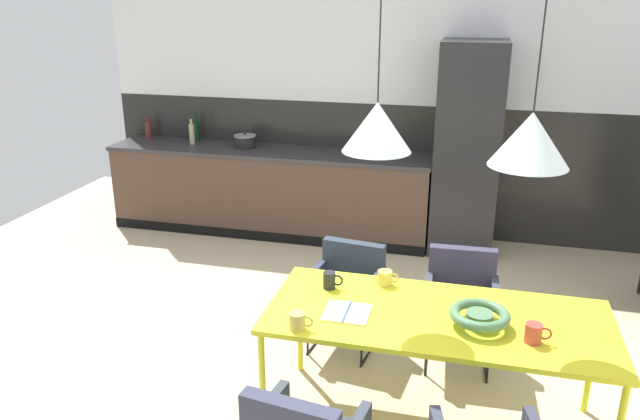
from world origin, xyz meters
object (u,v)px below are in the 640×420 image
dining_table (437,322)px  mug_dark_espresso (534,333)px  mug_tall_blue (385,278)px  mug_wide_latte (330,280)px  open_book (347,313)px  pendant_lamp_over_table_near (377,127)px  refrigerator_column (467,150)px  cooking_pot (245,141)px  mug_glass_clear (298,321)px  armchair_facing_counter (461,291)px  fruit_bowl (480,316)px  armchair_near_window (348,281)px  bottle_spice_small (192,134)px  pendant_lamp_over_table_far (530,139)px  bottle_vinegar_dark (148,129)px  bottle_wine_green (196,130)px

dining_table → mug_dark_espresso: (0.49, -0.17, 0.09)m
mug_tall_blue → mug_wide_latte: mug_wide_latte is taller
open_book → pendant_lamp_over_table_near: bearing=54.3°
refrigerator_column → cooking_pot: size_ratio=8.73×
mug_glass_clear → armchair_facing_counter: bearing=53.8°
fruit_bowl → mug_dark_espresso: size_ratio=2.39×
mug_wide_latte → pendant_lamp_over_table_near: 1.02m
open_book → mug_dark_espresso: (0.98, -0.06, 0.05)m
cooking_pot → dining_table: bearing=-52.2°
dining_table → fruit_bowl: bearing=-17.2°
mug_tall_blue → pendant_lamp_over_table_near: 1.01m
mug_wide_latte → armchair_near_window: bearing=91.7°
bottle_spice_small → pendant_lamp_over_table_far: size_ratio=0.26×
armchair_near_window → mug_dark_espresso: (1.16, -0.96, 0.30)m
mug_glass_clear → bottle_vinegar_dark: 4.26m
fruit_bowl → pendant_lamp_over_table_far: 0.97m
mug_glass_clear → pendant_lamp_over_table_far: size_ratio=0.13×
armchair_facing_counter → bottle_wine_green: bearing=-39.3°
mug_glass_clear → mug_dark_espresso: 1.21m
mug_tall_blue → mug_glass_clear: mug_glass_clear is taller
mug_dark_espresso → pendant_lamp_over_table_far: size_ratio=0.13×
dining_table → bottle_vinegar_dark: bearing=138.7°
fruit_bowl → pendant_lamp_over_table_near: 1.14m
refrigerator_column → armchair_near_window: bearing=-110.2°
fruit_bowl → pendant_lamp_over_table_far: pendant_lamp_over_table_far is taller
open_book → mug_wide_latte: (-0.16, 0.28, 0.05)m
armchair_facing_counter → mug_dark_espresso: mug_dark_espresso is taller
bottle_wine_green → bottle_vinegar_dark: 0.56m
armchair_near_window → pendant_lamp_over_table_near: pendant_lamp_over_table_near is taller
cooking_pot → bottle_spice_small: (-0.60, -0.01, 0.05)m
armchair_facing_counter → mug_dark_espresso: (0.38, -0.95, 0.28)m
mug_dark_espresso → armchair_facing_counter: bearing=111.6°
mug_wide_latte → cooking_pot: 3.09m
mug_glass_clear → mug_wide_latte: size_ratio=1.07×
armchair_facing_counter → mug_glass_clear: 1.42m
armchair_facing_counter → mug_glass_clear: size_ratio=5.98×
bottle_wine_green → bottle_vinegar_dark: (-0.56, -0.02, -0.02)m
open_book → mug_glass_clear: (-0.22, -0.23, 0.04)m
dining_table → bottle_spice_small: (-2.80, 2.83, 0.31)m
dining_table → mug_tall_blue: (-0.34, 0.30, 0.09)m
armchair_facing_counter → mug_glass_clear: (-0.82, -1.12, 0.28)m
refrigerator_column → pendant_lamp_over_table_near: size_ratio=1.96×
fruit_bowl → mug_wide_latte: size_ratio=2.62×
mug_glass_clear → cooking_pot: 3.51m
open_book → mug_tall_blue: bearing=69.7°
refrigerator_column → fruit_bowl: 2.87m
mug_wide_latte → bottle_vinegar_dark: 3.92m
armchair_facing_counter → armchair_near_window: armchair_facing_counter is taller
armchair_near_window → open_book: (0.18, -0.90, 0.26)m
pendant_lamp_over_table_near → bottle_wine_green: bearing=129.7°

